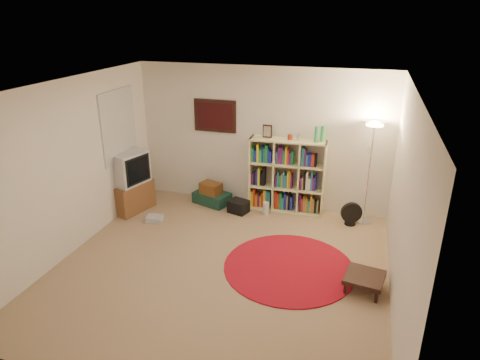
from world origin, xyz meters
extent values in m
cube|color=#A38260|center=(0.00, 0.00, -0.01)|extent=(4.50, 4.50, 0.02)
cube|color=white|center=(0.00, 0.00, 2.51)|extent=(4.50, 4.50, 0.02)
cube|color=white|center=(0.00, 2.26, 1.25)|extent=(4.50, 0.02, 2.50)
cube|color=white|center=(0.00, -2.26, 1.25)|extent=(4.50, 0.02, 2.50)
cube|color=white|center=(-2.26, 0.00, 1.25)|extent=(0.02, 4.50, 2.50)
cube|color=white|center=(2.26, 0.00, 1.25)|extent=(0.02, 4.50, 2.50)
cube|color=black|center=(-0.85, 2.23, 1.60)|extent=(0.78, 0.04, 0.58)
cube|color=#440D11|center=(-0.85, 2.21, 1.60)|extent=(0.66, 0.01, 0.46)
cube|color=white|center=(-2.23, 1.30, 1.55)|extent=(0.03, 1.00, 1.20)
cube|color=beige|center=(1.85, 2.24, 1.20)|extent=(0.08, 0.01, 0.12)
cube|color=#FFF7AA|center=(0.51, 2.12, 0.01)|extent=(1.32, 0.41, 0.03)
cube|color=#FFF7AA|center=(0.51, 2.12, 1.30)|extent=(1.32, 0.41, 0.03)
cube|color=#FFF7AA|center=(-0.13, 2.10, 0.65)|extent=(0.04, 0.37, 1.31)
cube|color=#FFF7AA|center=(1.15, 2.14, 0.65)|extent=(0.04, 0.37, 1.31)
cube|color=#FFF7AA|center=(0.50, 2.29, 0.65)|extent=(1.31, 0.06, 1.31)
cube|color=#FFF7AA|center=(0.29, 2.11, 0.65)|extent=(0.04, 0.36, 1.25)
cube|color=#FFF7AA|center=(0.73, 2.12, 0.65)|extent=(0.04, 0.36, 1.25)
cube|color=#FFF7AA|center=(0.51, 2.12, 0.44)|extent=(1.26, 0.39, 0.03)
cube|color=#FFF7AA|center=(0.51, 2.12, 0.87)|extent=(1.26, 0.39, 0.03)
cube|color=yellow|center=(-0.10, 2.06, 0.17)|extent=(0.04, 0.15, 0.28)
cube|color=red|center=(-0.06, 2.06, 0.20)|extent=(0.04, 0.15, 0.33)
cube|color=orange|center=(-0.01, 2.06, 0.15)|extent=(0.04, 0.15, 0.23)
cube|color=#5A1A6B|center=(0.03, 2.07, 0.15)|extent=(0.04, 0.15, 0.23)
cube|color=orange|center=(0.06, 2.07, 0.14)|extent=(0.03, 0.15, 0.21)
cube|color=red|center=(0.10, 2.07, 0.17)|extent=(0.03, 0.15, 0.28)
cube|color=yellow|center=(0.13, 2.07, 0.20)|extent=(0.04, 0.15, 0.33)
cube|color=teal|center=(0.17, 2.07, 0.20)|extent=(0.04, 0.15, 0.33)
cube|color=teal|center=(0.22, 2.07, 0.19)|extent=(0.04, 0.15, 0.31)
cube|color=#5A1A6B|center=(-0.10, 2.06, 0.56)|extent=(0.05, 0.15, 0.21)
cube|color=black|center=(-0.05, 2.06, 0.57)|extent=(0.04, 0.15, 0.23)
cube|color=#1A25A0|center=(-0.02, 2.06, 0.59)|extent=(0.04, 0.15, 0.27)
cube|color=yellow|center=(0.02, 2.07, 0.61)|extent=(0.04, 0.15, 0.31)
cube|color=black|center=(0.07, 2.07, 0.58)|extent=(0.05, 0.15, 0.24)
cube|color=black|center=(0.11, 2.07, 0.62)|extent=(0.05, 0.15, 0.32)
cube|color=#1A8642|center=(-0.10, 2.06, 1.01)|extent=(0.05, 0.15, 0.26)
cube|color=#1A25A0|center=(-0.05, 2.06, 0.98)|extent=(0.05, 0.15, 0.21)
cube|color=yellow|center=(0.00, 2.06, 1.04)|extent=(0.04, 0.15, 0.32)
cube|color=#1A8642|center=(0.04, 2.07, 1.00)|extent=(0.05, 0.15, 0.25)
cube|color=#1A25A0|center=(0.08, 2.07, 1.03)|extent=(0.03, 0.15, 0.30)
cube|color=#1A8642|center=(0.11, 2.07, 1.01)|extent=(0.03, 0.15, 0.27)
cube|color=#1A8642|center=(0.15, 2.07, 1.04)|extent=(0.05, 0.15, 0.32)
cube|color=#1A25A0|center=(0.19, 2.07, 1.01)|extent=(0.03, 0.15, 0.26)
cube|color=#1A25A0|center=(0.22, 2.07, 0.99)|extent=(0.04, 0.15, 0.22)
cube|color=red|center=(0.34, 2.07, 0.19)|extent=(0.04, 0.15, 0.32)
cube|color=red|center=(0.38, 2.08, 0.18)|extent=(0.04, 0.15, 0.29)
cube|color=#1A8642|center=(0.42, 2.08, 0.18)|extent=(0.05, 0.15, 0.30)
cube|color=teal|center=(0.47, 2.08, 0.15)|extent=(0.04, 0.15, 0.23)
cube|color=#1A25A0|center=(0.51, 2.08, 0.18)|extent=(0.05, 0.15, 0.30)
cube|color=#938050|center=(0.55, 2.08, 0.17)|extent=(0.03, 0.15, 0.27)
cube|color=black|center=(0.58, 2.08, 0.18)|extent=(0.04, 0.15, 0.30)
cube|color=#1A25A0|center=(0.62, 2.08, 0.16)|extent=(0.04, 0.15, 0.25)
cube|color=#5A1A6B|center=(0.33, 2.07, 0.57)|extent=(0.03, 0.15, 0.22)
cube|color=teal|center=(0.36, 2.08, 0.59)|extent=(0.03, 0.15, 0.27)
cube|color=#1A8642|center=(0.40, 2.08, 0.56)|extent=(0.04, 0.15, 0.21)
cube|color=#938050|center=(0.43, 2.08, 0.58)|extent=(0.03, 0.15, 0.25)
cube|color=teal|center=(0.46, 2.08, 0.59)|extent=(0.03, 0.15, 0.27)
cube|color=teal|center=(0.50, 2.08, 0.57)|extent=(0.05, 0.15, 0.22)
cube|color=yellow|center=(0.54, 2.08, 0.60)|extent=(0.03, 0.15, 0.30)
cube|color=orange|center=(0.57, 2.08, 0.60)|extent=(0.03, 0.15, 0.29)
cube|color=#5A1A6B|center=(0.60, 2.08, 0.57)|extent=(0.03, 0.15, 0.24)
cube|color=teal|center=(0.33, 2.07, 0.99)|extent=(0.03, 0.15, 0.23)
cube|color=#5A1A6B|center=(0.37, 2.08, 1.03)|extent=(0.04, 0.15, 0.31)
cube|color=#5A1A6B|center=(0.41, 2.08, 1.03)|extent=(0.05, 0.15, 0.30)
cube|color=#1A8642|center=(0.45, 2.08, 1.00)|extent=(0.04, 0.15, 0.24)
cube|color=yellow|center=(0.49, 2.08, 1.04)|extent=(0.03, 0.15, 0.32)
cube|color=red|center=(0.52, 2.08, 1.02)|extent=(0.03, 0.15, 0.28)
cube|color=#5A1A6B|center=(0.56, 2.08, 0.99)|extent=(0.04, 0.15, 0.23)
cube|color=#1A8642|center=(0.60, 2.08, 1.00)|extent=(0.05, 0.15, 0.24)
cube|color=#5A1A6B|center=(0.77, 2.09, 0.19)|extent=(0.04, 0.15, 0.32)
cube|color=red|center=(0.81, 2.09, 0.16)|extent=(0.04, 0.15, 0.25)
cube|color=#938050|center=(0.84, 2.09, 0.17)|extent=(0.03, 0.15, 0.28)
cube|color=orange|center=(0.88, 2.09, 0.16)|extent=(0.05, 0.15, 0.25)
cube|color=teal|center=(0.92, 2.09, 0.14)|extent=(0.05, 0.15, 0.22)
cube|color=orange|center=(0.96, 2.09, 0.19)|extent=(0.04, 0.15, 0.31)
cube|color=#938050|center=(1.00, 2.09, 0.16)|extent=(0.04, 0.15, 0.26)
cube|color=black|center=(1.04, 2.09, 0.14)|extent=(0.04, 0.15, 0.21)
cube|color=#938050|center=(1.08, 2.10, 0.15)|extent=(0.03, 0.15, 0.24)
cube|color=#5A1A6B|center=(0.77, 2.09, 0.56)|extent=(0.03, 0.15, 0.21)
cube|color=#938050|center=(0.80, 2.09, 0.56)|extent=(0.03, 0.15, 0.22)
cube|color=black|center=(0.83, 2.09, 0.61)|extent=(0.04, 0.15, 0.30)
cube|color=white|center=(0.87, 2.09, 0.62)|extent=(0.04, 0.15, 0.32)
cube|color=white|center=(0.91, 2.09, 0.56)|extent=(0.04, 0.15, 0.21)
cube|color=teal|center=(0.95, 2.09, 0.62)|extent=(0.03, 0.15, 0.34)
cube|color=#5A1A6B|center=(0.98, 2.09, 0.58)|extent=(0.04, 0.15, 0.24)
cube|color=#1A25A0|center=(1.02, 2.09, 0.59)|extent=(0.03, 0.15, 0.28)
cube|color=teal|center=(0.78, 2.09, 1.04)|extent=(0.05, 0.15, 0.33)
cube|color=#5A1A6B|center=(0.82, 2.09, 1.03)|extent=(0.03, 0.15, 0.30)
cube|color=teal|center=(0.85, 2.09, 0.98)|extent=(0.03, 0.15, 0.21)
cube|color=#1A25A0|center=(0.88, 2.09, 0.99)|extent=(0.03, 0.15, 0.23)
cube|color=#1A25A0|center=(0.91, 2.09, 0.99)|extent=(0.03, 0.15, 0.22)
cube|color=red|center=(0.95, 2.09, 0.99)|extent=(0.05, 0.15, 0.22)
cube|color=black|center=(0.99, 2.09, 0.99)|extent=(0.04, 0.15, 0.22)
cube|color=black|center=(0.13, 2.12, 1.42)|extent=(0.16, 0.02, 0.22)
cube|color=#A09686|center=(0.13, 2.11, 1.42)|extent=(0.12, 0.01, 0.18)
cylinder|color=#AE2810|center=(0.53, 2.12, 1.35)|extent=(0.08, 0.08, 0.08)
cylinder|color=white|center=(0.68, 2.12, 1.36)|extent=(0.07, 0.07, 0.10)
cylinder|color=#46B76F|center=(0.98, 2.09, 1.44)|extent=(0.08, 0.08, 0.26)
cylinder|color=#46B76F|center=(1.07, 2.16, 1.44)|extent=(0.08, 0.08, 0.26)
cylinder|color=white|center=(1.87, 2.01, 0.01)|extent=(0.36, 0.36, 0.03)
cylinder|color=white|center=(1.87, 2.01, 0.84)|extent=(0.03, 0.03, 1.63)
cone|color=white|center=(1.87, 2.01, 1.68)|extent=(0.43, 0.43, 0.13)
cylinder|color=#FFD88C|center=(1.87, 2.01, 1.69)|extent=(0.35, 0.35, 0.02)
cylinder|color=black|center=(1.66, 1.85, 0.02)|extent=(0.23, 0.23, 0.03)
cylinder|color=black|center=(1.66, 1.85, 0.10)|extent=(0.05, 0.05, 0.14)
cylinder|color=black|center=(1.66, 1.83, 0.23)|extent=(0.35, 0.18, 0.35)
cube|color=brown|center=(-2.17, 1.33, 0.26)|extent=(0.71, 0.86, 0.52)
cube|color=silver|center=(-2.17, 1.33, 0.80)|extent=(0.67, 0.74, 0.57)
cube|color=black|center=(-1.92, 1.26, 0.80)|extent=(0.17, 0.52, 0.48)
cube|color=black|center=(-1.91, 1.25, 0.80)|extent=(0.15, 0.46, 0.41)
cube|color=silver|center=(-1.55, 1.02, 0.04)|extent=(0.30, 0.26, 0.09)
cube|color=#14382D|center=(-0.86, 1.99, 0.10)|extent=(0.74, 0.60, 0.21)
cube|color=brown|center=(-0.86, 1.96, 0.31)|extent=(0.43, 0.36, 0.21)
cube|color=black|center=(-0.27, 1.76, 0.11)|extent=(0.39, 0.35, 0.22)
cylinder|color=white|center=(0.21, 1.82, 0.11)|extent=(0.14, 0.14, 0.23)
cylinder|color=maroon|center=(0.92, 0.27, 0.01)|extent=(1.83, 1.83, 0.02)
cube|color=black|center=(1.92, 0.03, 0.19)|extent=(0.55, 0.55, 0.06)
cube|color=black|center=(1.70, -0.12, 0.09)|extent=(0.04, 0.04, 0.17)
cube|color=black|center=(2.08, -0.18, 0.09)|extent=(0.04, 0.04, 0.17)
cube|color=black|center=(1.77, 0.25, 0.09)|extent=(0.04, 0.04, 0.17)
cube|color=black|center=(2.14, 0.19, 0.09)|extent=(0.04, 0.04, 0.17)
camera|label=1|loc=(1.72, -4.81, 3.35)|focal=32.00mm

